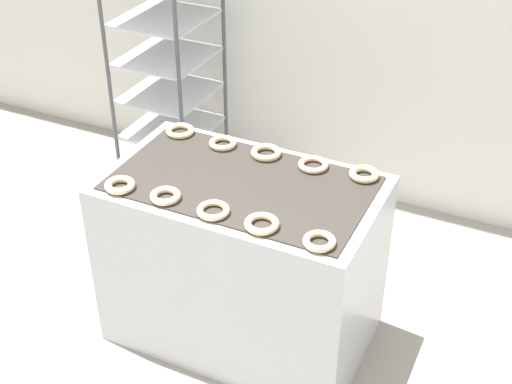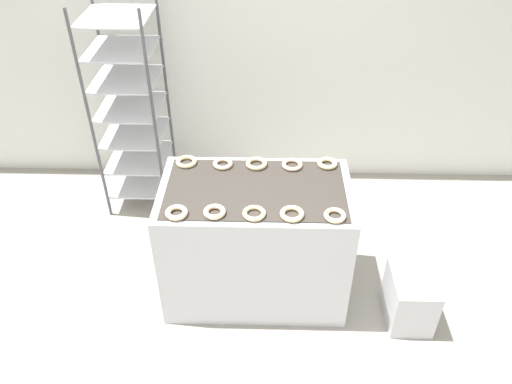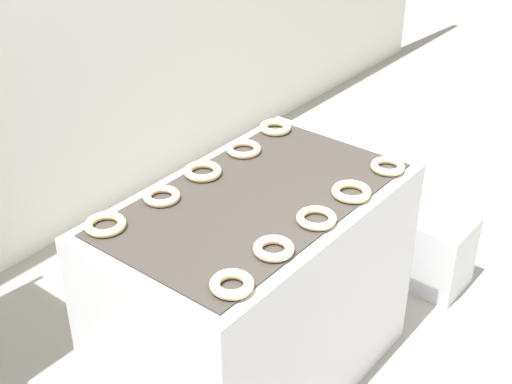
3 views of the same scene
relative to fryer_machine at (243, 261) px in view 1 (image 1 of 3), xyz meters
name	(u,v)px [view 1 (image 1 of 3)]	position (x,y,z in m)	size (l,w,h in m)	color
fryer_machine	(243,261)	(0.00, 0.00, 0.00)	(1.24, 0.73, 0.90)	silver
baking_rack_cart	(167,57)	(-1.04, 1.07, 0.45)	(0.52, 0.58, 1.78)	#4C4C51
donut_near_leftmost	(120,185)	(-0.46, -0.27, 0.47)	(0.14, 0.14, 0.03)	beige
donut_near_left	(165,196)	(-0.24, -0.26, 0.47)	(0.13, 0.13, 0.03)	beige
donut_near_center	(214,211)	(0.00, -0.26, 0.46)	(0.14, 0.14, 0.03)	beige
donut_near_right	(262,224)	(0.22, -0.26, 0.47)	(0.14, 0.14, 0.03)	beige
donut_near_rightmost	(319,241)	(0.47, -0.27, 0.47)	(0.13, 0.13, 0.03)	beige
donut_far_leftmost	(180,131)	(-0.48, 0.27, 0.47)	(0.14, 0.14, 0.03)	beige
donut_far_left	(223,143)	(-0.23, 0.25, 0.47)	(0.13, 0.13, 0.03)	beige
donut_far_center	(266,153)	(0.00, 0.26, 0.47)	(0.15, 0.15, 0.03)	beige
donut_far_right	(313,165)	(0.24, 0.26, 0.46)	(0.14, 0.14, 0.03)	beige
donut_far_rightmost	(364,174)	(0.48, 0.27, 0.47)	(0.14, 0.14, 0.03)	beige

